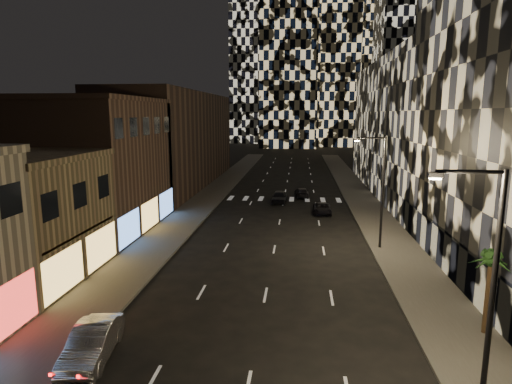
% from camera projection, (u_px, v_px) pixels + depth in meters
% --- Properties ---
extents(sidewalk_left, '(4.00, 120.00, 0.15)m').
position_uv_depth(sidewalk_left, '(208.00, 197.00, 56.49)').
color(sidewalk_left, '#47443F').
rests_on(sidewalk_left, ground).
extents(sidewalk_right, '(4.00, 120.00, 0.15)m').
position_uv_depth(sidewalk_right, '(362.00, 200.00, 54.49)').
color(sidewalk_right, '#47443F').
rests_on(sidewalk_right, ground).
extents(curb_left, '(0.20, 120.00, 0.15)m').
position_uv_depth(curb_left, '(224.00, 197.00, 56.28)').
color(curb_left, '#4C4C47').
rests_on(curb_left, ground).
extents(curb_right, '(0.20, 120.00, 0.15)m').
position_uv_depth(curb_right, '(346.00, 200.00, 54.70)').
color(curb_right, '#4C4C47').
rests_on(curb_right, ground).
extents(retail_tan, '(10.00, 10.00, 8.00)m').
position_uv_depth(retail_tan, '(10.00, 220.00, 28.11)').
color(retail_tan, olive).
rests_on(retail_tan, ground).
extents(retail_brown, '(10.00, 15.00, 12.00)m').
position_uv_depth(retail_brown, '(96.00, 167.00, 39.98)').
color(retail_brown, '#4F392D').
rests_on(retail_brown, ground).
extents(retail_filler_left, '(10.00, 40.00, 14.00)m').
position_uv_depth(retail_filler_left, '(176.00, 140.00, 65.73)').
color(retail_filler_left, '#4F392D').
rests_on(retail_filler_left, ground).
extents(midrise_base, '(0.60, 25.00, 3.00)m').
position_uv_depth(midrise_base, '(451.00, 254.00, 29.05)').
color(midrise_base, '#383838').
rests_on(midrise_base, ground).
extents(midrise_filler_right, '(16.00, 40.00, 18.00)m').
position_uv_depth(midrise_filler_right, '(432.00, 128.00, 58.73)').
color(midrise_filler_right, '#232326').
rests_on(midrise_filler_right, ground).
extents(streetlight_near, '(2.55, 0.25, 9.00)m').
position_uv_depth(streetlight_near, '(487.00, 280.00, 14.56)').
color(streetlight_near, black).
rests_on(streetlight_near, sidewalk_right).
extents(streetlight_far, '(2.55, 0.25, 9.00)m').
position_uv_depth(streetlight_far, '(380.00, 184.00, 34.13)').
color(streetlight_far, black).
rests_on(streetlight_far, sidewalk_right).
extents(car_silver_parked, '(2.25, 4.87, 1.55)m').
position_uv_depth(car_silver_parked, '(92.00, 343.00, 19.17)').
color(car_silver_parked, gray).
rests_on(car_silver_parked, ground).
extents(car_dark_midlane, '(1.88, 4.36, 1.47)m').
position_uv_depth(car_dark_midlane, '(279.00, 197.00, 53.14)').
color(car_dark_midlane, black).
rests_on(car_dark_midlane, ground).
extents(car_dark_oncoming, '(2.03, 4.35, 1.23)m').
position_uv_depth(car_dark_oncoming, '(302.00, 193.00, 56.64)').
color(car_dark_oncoming, black).
rests_on(car_dark_oncoming, ground).
extents(car_dark_rightlane, '(1.93, 4.18, 1.16)m').
position_uv_depth(car_dark_rightlane, '(322.00, 209.00, 47.20)').
color(car_dark_rightlane, black).
rests_on(car_dark_rightlane, ground).
extents(palm_tree, '(2.14, 2.18, 4.27)m').
position_uv_depth(palm_tree, '(491.00, 265.00, 20.75)').
color(palm_tree, '#47331E').
rests_on(palm_tree, sidewalk_right).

